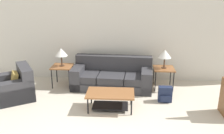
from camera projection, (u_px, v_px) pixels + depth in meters
wall_back at (117, 36)px, 7.15m from camera, size 8.74×0.06×2.60m
couch at (112, 77)px, 6.83m from camera, size 2.19×1.09×0.82m
armchair at (12, 88)px, 6.12m from camera, size 1.38×1.35×0.80m
coffee_table at (110, 97)px, 5.60m from camera, size 1.07×0.63×0.40m
side_table_left at (62, 68)px, 6.86m from camera, size 0.55×0.56×0.57m
side_table_right at (164, 70)px, 6.69m from camera, size 0.55×0.56×0.57m
table_lamp_left at (61, 52)px, 6.72m from camera, size 0.34×0.34×0.50m
table_lamp_right at (165, 54)px, 6.55m from camera, size 0.34×0.34×0.50m
backpack at (165, 94)px, 5.99m from camera, size 0.32×0.24×0.38m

